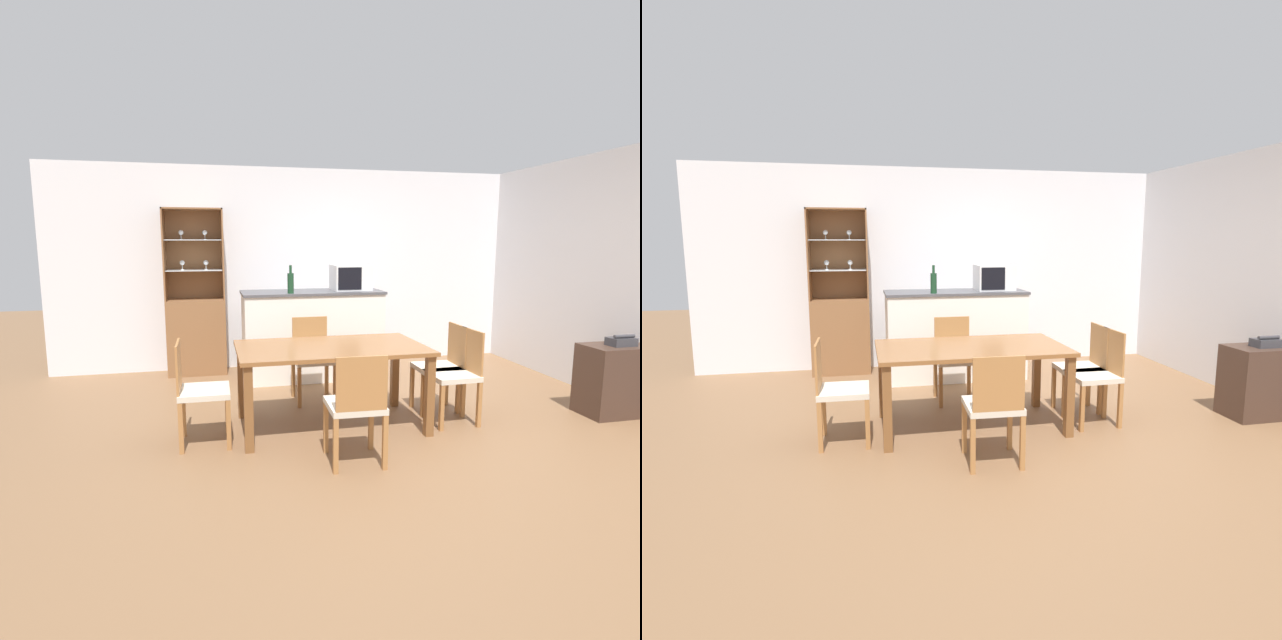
% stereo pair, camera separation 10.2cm
% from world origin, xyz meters
% --- Properties ---
extents(ground_plane, '(18.00, 18.00, 0.00)m').
position_xyz_m(ground_plane, '(0.00, 0.00, 0.00)').
color(ground_plane, brown).
extents(wall_back, '(6.80, 0.06, 2.55)m').
position_xyz_m(wall_back, '(0.00, 2.63, 1.27)').
color(wall_back, silver).
rests_on(wall_back, ground_plane).
extents(wall_right, '(0.06, 4.60, 2.55)m').
position_xyz_m(wall_right, '(2.58, 0.30, 1.27)').
color(wall_right, silver).
rests_on(wall_right, ground_plane).
extents(kitchen_counter, '(1.66, 0.62, 1.05)m').
position_xyz_m(kitchen_counter, '(-0.28, 1.90, 0.52)').
color(kitchen_counter, white).
rests_on(kitchen_counter, ground_plane).
extents(display_cabinet, '(0.70, 0.38, 2.02)m').
position_xyz_m(display_cabinet, '(-1.63, 2.42, 0.61)').
color(display_cabinet, brown).
rests_on(display_cabinet, ground_plane).
extents(dining_table, '(1.63, 0.92, 0.73)m').
position_xyz_m(dining_table, '(-0.45, 0.29, 0.63)').
color(dining_table, brown).
rests_on(dining_table, ground_plane).
extents(dining_chair_head_far, '(0.40, 0.40, 0.85)m').
position_xyz_m(dining_chair_head_far, '(-0.45, 1.06, 0.44)').
color(dining_chair_head_far, beige).
rests_on(dining_chair_head_far, ground_plane).
extents(dining_chair_side_left_near, '(0.41, 0.41, 0.85)m').
position_xyz_m(dining_chair_side_left_near, '(-1.58, 0.15, 0.44)').
color(dining_chair_side_left_near, beige).
rests_on(dining_chair_side_left_near, ground_plane).
extents(dining_chair_side_right_far, '(0.42, 0.42, 0.85)m').
position_xyz_m(dining_chair_side_right_far, '(0.68, 0.42, 0.44)').
color(dining_chair_side_right_far, beige).
rests_on(dining_chair_side_right_far, ground_plane).
extents(dining_chair_side_right_near, '(0.41, 0.41, 0.85)m').
position_xyz_m(dining_chair_side_right_near, '(0.68, 0.15, 0.44)').
color(dining_chair_side_right_near, beige).
rests_on(dining_chair_side_right_near, ground_plane).
extents(dining_chair_head_near, '(0.42, 0.42, 0.85)m').
position_xyz_m(dining_chair_head_near, '(-0.45, -0.49, 0.44)').
color(dining_chair_head_near, beige).
rests_on(dining_chair_head_near, ground_plane).
extents(microwave, '(0.45, 0.37, 0.30)m').
position_xyz_m(microwave, '(0.21, 1.94, 1.20)').
color(microwave, silver).
rests_on(microwave, kitchen_counter).
extents(wine_bottle, '(0.07, 0.07, 0.32)m').
position_xyz_m(wine_bottle, '(-0.57, 1.69, 1.17)').
color(wine_bottle, '#193D23').
rests_on(wine_bottle, kitchen_counter).
extents(side_cabinet, '(0.61, 0.39, 0.67)m').
position_xyz_m(side_cabinet, '(2.24, 0.00, 0.33)').
color(side_cabinet, '#422D23').
rests_on(side_cabinet, ground_plane).
extents(telephone, '(0.24, 0.15, 0.11)m').
position_xyz_m(telephone, '(2.26, -0.02, 0.71)').
color(telephone, '#38383D').
rests_on(telephone, side_cabinet).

